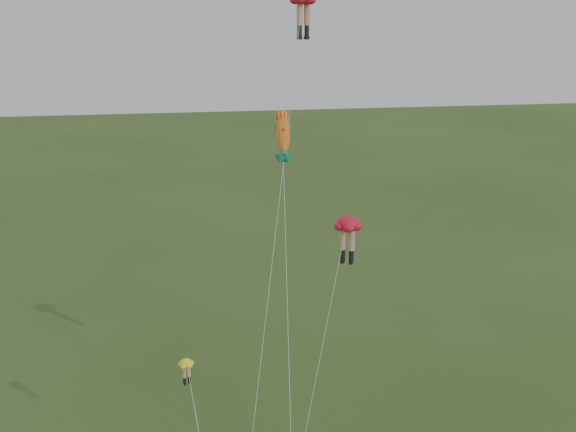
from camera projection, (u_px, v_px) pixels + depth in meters
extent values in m
cylinder|color=tan|center=(300.00, 15.00, 37.56)|extent=(0.36, 0.36, 1.23)
cylinder|color=black|center=(300.00, 31.00, 37.82)|extent=(0.28, 0.28, 0.62)
cube|color=black|center=(300.00, 38.00, 37.94)|extent=(0.30, 0.40, 0.18)
cylinder|color=tan|center=(307.00, 15.00, 37.79)|extent=(0.36, 0.36, 1.23)
cylinder|color=black|center=(307.00, 31.00, 38.05)|extent=(0.28, 0.28, 0.62)
cube|color=black|center=(307.00, 38.00, 38.17)|extent=(0.30, 0.40, 0.18)
cylinder|color=silver|center=(277.00, 222.00, 35.35)|extent=(5.13, 10.75, 24.77)
ellipsoid|color=red|center=(348.00, 223.00, 33.45)|extent=(2.06, 2.06, 0.76)
cylinder|color=tan|center=(343.00, 239.00, 33.78)|extent=(0.34, 0.34, 1.16)
cylinder|color=black|center=(343.00, 254.00, 34.03)|extent=(0.26, 0.26, 0.58)
cube|color=black|center=(343.00, 261.00, 34.14)|extent=(0.33, 0.39, 0.17)
cylinder|color=tan|center=(352.00, 240.00, 33.64)|extent=(0.34, 0.34, 1.16)
cylinder|color=black|center=(351.00, 255.00, 33.89)|extent=(0.26, 0.26, 0.58)
cube|color=black|center=(351.00, 262.00, 34.00)|extent=(0.33, 0.39, 0.17)
cylinder|color=silver|center=(321.00, 352.00, 33.09)|extent=(3.64, 3.96, 13.29)
ellipsoid|color=#FFF820|center=(186.00, 363.00, 31.18)|extent=(1.01, 1.01, 0.40)
cylinder|color=tan|center=(184.00, 372.00, 31.25)|extent=(0.18, 0.18, 0.61)
cylinder|color=black|center=(185.00, 380.00, 31.38)|extent=(0.14, 0.14, 0.30)
cube|color=black|center=(185.00, 384.00, 31.44)|extent=(0.15, 0.20, 0.09)
cylinder|color=tan|center=(189.00, 371.00, 31.37)|extent=(0.18, 0.18, 0.61)
cylinder|color=black|center=(189.00, 379.00, 31.50)|extent=(0.14, 0.14, 0.30)
cube|color=black|center=(189.00, 382.00, 31.56)|extent=(0.15, 0.20, 0.09)
ellipsoid|color=#FFA820|center=(283.00, 131.00, 36.07)|extent=(1.20, 2.69, 2.75)
sphere|color=#FFA820|center=(283.00, 131.00, 36.07)|extent=(1.04, 1.37, 1.27)
cone|color=#137F5E|center=(283.00, 131.00, 36.07)|extent=(0.84, 1.29, 1.19)
cone|color=#137F5E|center=(283.00, 131.00, 36.07)|extent=(0.84, 1.29, 1.19)
cone|color=#137F5E|center=(283.00, 131.00, 36.07)|extent=(0.48, 0.72, 0.67)
cone|color=#137F5E|center=(283.00, 131.00, 36.07)|extent=(0.48, 0.72, 0.67)
cone|color=#B12412|center=(283.00, 131.00, 36.07)|extent=(0.52, 0.71, 0.66)
cylinder|color=silver|center=(287.00, 301.00, 34.59)|extent=(1.04, 8.20, 17.10)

